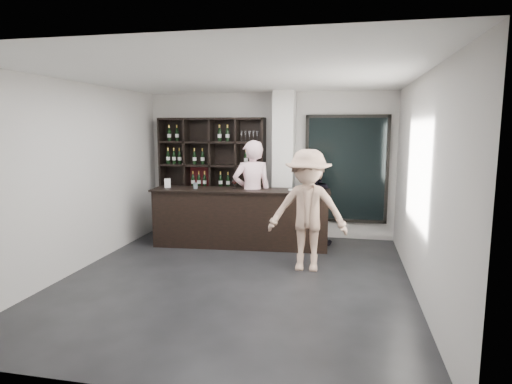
% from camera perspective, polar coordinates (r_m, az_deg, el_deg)
% --- Properties ---
extents(floor, '(5.00, 5.50, 0.01)m').
position_cam_1_polar(floor, '(6.40, -2.78, -11.63)').
color(floor, black).
rests_on(floor, ground).
extents(wine_shelf, '(2.20, 0.35, 2.40)m').
position_cam_1_polar(wine_shelf, '(8.85, -5.88, 2.03)').
color(wine_shelf, black).
rests_on(wine_shelf, floor).
extents(structural_column, '(0.40, 0.40, 2.90)m').
position_cam_1_polar(structural_column, '(8.39, 3.72, 3.42)').
color(structural_column, silver).
rests_on(structural_column, floor).
extents(glass_panel, '(1.60, 0.08, 2.10)m').
position_cam_1_polar(glass_panel, '(8.53, 11.94, 3.00)').
color(glass_panel, black).
rests_on(glass_panel, floor).
extents(tasting_counter, '(3.28, 0.68, 1.08)m').
position_cam_1_polar(tasting_counter, '(7.96, -2.09, -3.47)').
color(tasting_counter, black).
rests_on(tasting_counter, floor).
extents(taster_pink, '(0.85, 0.73, 1.98)m').
position_cam_1_polar(taster_pink, '(7.93, -0.53, -0.23)').
color(taster_pink, '#FBC7D2').
rests_on(taster_pink, floor).
extents(taster_black, '(0.85, 0.70, 1.57)m').
position_cam_1_polar(taster_black, '(8.12, 7.57, -1.53)').
color(taster_black, black).
rests_on(taster_black, floor).
extents(customer, '(1.22, 0.70, 1.88)m').
position_cam_1_polar(customer, '(6.63, 6.89, -2.47)').
color(customer, tan).
rests_on(customer, floor).
extents(wine_glass, '(0.12, 0.12, 0.21)m').
position_cam_1_polar(wine_glass, '(7.91, -2.91, 1.18)').
color(wine_glass, white).
rests_on(wine_glass, tasting_counter).
extents(spit_cup, '(0.11, 0.11, 0.11)m').
position_cam_1_polar(spit_cup, '(8.03, -8.08, 0.84)').
color(spit_cup, '#A2BAC7').
rests_on(spit_cup, tasting_counter).
extents(napkin_stack, '(0.16, 0.16, 0.02)m').
position_cam_1_polar(napkin_stack, '(7.75, 4.88, 0.30)').
color(napkin_stack, white).
rests_on(napkin_stack, tasting_counter).
extents(card_stand, '(0.13, 0.10, 0.17)m').
position_cam_1_polar(card_stand, '(8.25, -11.71, 1.16)').
color(card_stand, white).
rests_on(card_stand, tasting_counter).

